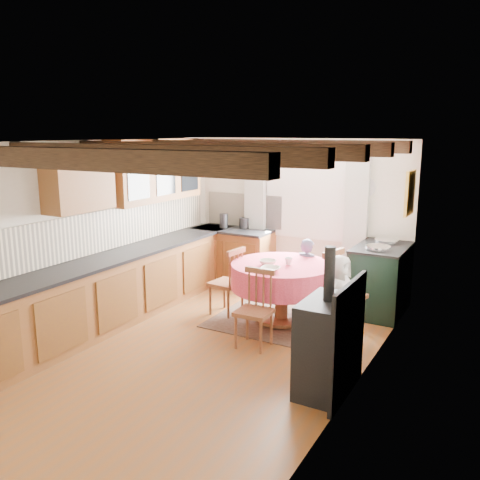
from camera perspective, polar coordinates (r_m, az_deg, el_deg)
The scene contains 39 objects.
floor at distance 6.17m, azimuth -3.71°, elevation -11.90°, with size 3.60×5.50×0.00m, color brown.
ceiling at distance 5.63m, azimuth -4.05°, elevation 11.00°, with size 3.60×5.50×0.00m, color white.
wall_back at distance 8.18m, azimuth 6.69°, elevation 2.86°, with size 3.60×0.00×2.40m, color silver.
wall_left at distance 6.91m, azimuth -16.49°, elevation 0.72°, with size 0.00×5.50×2.40m, color silver.
wall_right at distance 5.06m, azimuth 13.52°, elevation -3.22°, with size 0.00×5.50×2.40m, color silver.
beam_a at distance 4.11m, azimuth -19.66°, elevation 8.65°, with size 3.60×0.16×0.16m, color #3A2413.
beam_b at distance 4.83m, azimuth -10.64°, elevation 9.56°, with size 3.60×0.16×0.16m, color #3A2413.
beam_c at distance 5.63m, azimuth -4.04°, elevation 10.08°, with size 3.60×0.16×0.16m, color #3A2413.
beam_d at distance 6.49m, azimuth 0.88°, elevation 10.39°, with size 3.60×0.16×0.16m, color #3A2413.
beam_e at distance 7.39m, azimuth 4.63°, elevation 10.57°, with size 3.60×0.16×0.16m, color #3A2413.
splash_left at distance 7.11m, azimuth -14.66°, elevation 1.13°, with size 0.02×4.50×0.55m, color beige.
splash_back at distance 8.59m, azimuth 0.47°, elevation 3.39°, with size 1.40×0.02×0.55m, color beige.
base_cabinet_left at distance 6.89m, azimuth -14.35°, elevation -5.72°, with size 0.60×5.30×0.88m, color brown.
base_cabinet_back at distance 8.52m, azimuth -0.74°, elevation -1.89°, with size 1.30×0.60×0.88m, color brown.
worktop_left at distance 6.75m, azimuth -14.43°, elevation -2.03°, with size 0.64×5.30×0.04m, color black.
worktop_back at distance 8.41m, azimuth -0.82°, elevation 1.12°, with size 1.30×0.64×0.04m, color black.
wall_cabinet_glass at distance 7.58m, azimuth -9.40°, elevation 7.76°, with size 0.34×1.80×0.90m, color brown.
wall_cabinet_solid at distance 6.48m, azimuth -17.70°, elevation 6.18°, with size 0.34×0.90×0.70m, color brown.
window_frame at distance 8.07m, azimuth 7.38°, elevation 5.59°, with size 1.34×0.03×1.54m, color white.
window_pane at distance 8.08m, azimuth 7.40°, elevation 5.59°, with size 1.20×0.01×1.40m, color white.
curtain_left at distance 8.42m, azimuth 1.70°, elevation 2.51°, with size 0.35×0.10×2.10m, color #A1A1A1.
curtain_right at distance 7.79m, azimuth 12.85°, elevation 1.43°, with size 0.35×0.10×2.10m, color #A1A1A1.
curtain_rod at distance 7.95m, azimuth 7.27°, elevation 9.83°, with size 0.03×0.03×2.00m, color black.
wall_picture at distance 7.18m, azimuth 18.57°, elevation 5.05°, with size 0.04×0.50×0.60m, color gold.
wall_plate at distance 7.75m, azimuth 13.92°, elevation 5.80°, with size 0.30×0.30×0.02m, color silver.
rug at distance 6.91m, azimuth 4.64°, elevation -9.15°, with size 1.79×1.39×0.01m, color #3A211B.
dining_table at distance 6.77m, azimuth 4.70°, elevation -6.00°, with size 1.34×1.34×0.81m, color #EF4A74, non-canonical shape.
chair_near at distance 6.00m, azimuth 1.57°, elevation -7.79°, with size 0.40×0.42×0.93m, color brown, non-canonical shape.
chair_left at distance 7.06m, azimuth -1.56°, elevation -4.60°, with size 0.41×0.43×0.95m, color brown, non-canonical shape.
chair_right at distance 6.51m, azimuth 11.66°, elevation -5.86°, with size 0.45×0.47×1.05m, color brown, non-canonical shape.
aga_range at distance 7.37m, azimuth 15.48°, elevation -4.22°, with size 0.69×1.06×0.98m, color black, non-canonical shape.
cast_iron_stove at distance 4.99m, azimuth 9.82°, elevation -8.95°, with size 0.44×0.73×1.46m, color black, non-canonical shape.
child_far at distance 7.21m, azimuth 7.51°, elevation -3.92°, with size 0.38×0.25×1.05m, color #525473.
child_right at distance 6.45m, azimuth 11.02°, elevation -6.11°, with size 0.50×0.33×1.03m, color silver.
bowl_a at distance 6.28m, azimuth 3.43°, elevation -3.31°, with size 0.24×0.24×0.06m, color silver.
bowl_b at distance 6.58m, azimuth 3.14°, elevation -2.54°, with size 0.22×0.22×0.07m, color silver.
cup at distance 6.61m, azimuth 5.47°, elevation -2.40°, with size 0.10×0.10×0.09m, color silver.
canister_tall at distance 8.49m, azimuth -1.85°, elevation 2.17°, with size 0.14×0.14×0.24m, color #262628.
canister_wide at distance 8.45m, azimuth 0.47°, elevation 1.92°, with size 0.16×0.16×0.18m, color #262628.
Camera 1 is at (3.08, -4.71, 2.51)m, focal length 37.96 mm.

